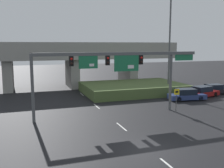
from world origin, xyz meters
TOP-DOWN VIEW (x-y plane):
  - ground_plane at (0.00, 0.00)m, footprint 160.00×160.00m
  - lane_markings at (0.00, 13.01)m, footprint 0.14×34.33m
  - signal_gantry at (0.97, 8.90)m, footprint 17.20×0.44m
  - speed_limit_sign at (7.17, 7.73)m, footprint 0.60×0.11m
  - highway_light_pole_near at (12.30, 17.89)m, footprint 0.70×0.36m
  - overpass_bridge at (0.00, 28.18)m, footprint 35.46×7.68m
  - grass_embankment at (7.41, 19.67)m, footprint 14.34×9.52m
  - parked_sedan_near_right at (11.86, 12.66)m, footprint 4.92×2.43m
  - parked_sedan_mid_right at (15.18, 13.75)m, footprint 5.01×2.82m
  - parked_sedan_far_right at (18.36, 15.19)m, footprint 4.50×2.35m

SIDE VIEW (x-z plane):
  - ground_plane at x=0.00m, z-range 0.00..0.00m
  - lane_markings at x=0.00m, z-range 0.00..0.01m
  - parked_sedan_far_right at x=18.36m, z-range -0.05..1.33m
  - parked_sedan_near_right at x=11.86m, z-range -0.06..1.43m
  - parked_sedan_mid_right at x=15.18m, z-range -0.06..1.43m
  - grass_embankment at x=7.41m, z-range 0.00..1.39m
  - speed_limit_sign at x=7.17m, z-range 0.39..2.94m
  - overpass_bridge at x=0.00m, z-range 1.31..8.74m
  - signal_gantry at x=0.97m, z-range 2.01..8.33m
  - highway_light_pole_near at x=12.30m, z-range 0.38..14.24m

